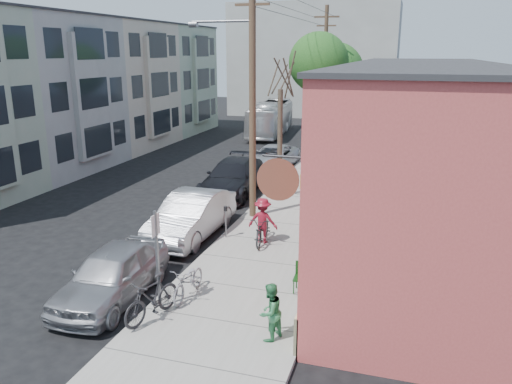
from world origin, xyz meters
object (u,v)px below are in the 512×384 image
(sign_post, at_px, (157,250))
(car_1, at_px, (191,216))
(utility_pole_near, at_px, (251,92))
(tree_bare, at_px, (280,144))
(patron_grey, at_px, (314,233))
(cyclist, at_px, (263,221))
(parking_meter_near, at_px, (226,217))
(patio_chair_a, at_px, (302,278))
(parked_bike_a, at_px, (152,298))
(parked_bike_b, at_px, (189,281))
(parking_meter_far, at_px, (277,172))
(car_3, at_px, (273,157))
(bus, at_px, (271,118))
(tree_leafy_mid, at_px, (319,63))
(patio_chair_b, at_px, (312,276))
(tree_leafy_far, at_px, (334,72))
(car_2, at_px, (233,177))
(patron_green, at_px, (270,312))
(car_0, at_px, (112,274))

(sign_post, distance_m, car_1, 5.94)
(utility_pole_near, relative_size, tree_bare, 1.94)
(sign_post, xyz_separation_m, car_1, (-1.55, 5.65, -0.98))
(patron_grey, xyz_separation_m, cyclist, (-2.03, 0.75, 0.01))
(parking_meter_near, relative_size, patio_chair_a, 1.41)
(parked_bike_a, height_order, parked_bike_b, parked_bike_a)
(sign_post, distance_m, patron_grey, 5.90)
(utility_pole_near, xyz_separation_m, patron_grey, (3.39, -3.64, -4.41))
(parking_meter_near, relative_size, parking_meter_far, 1.00)
(sign_post, xyz_separation_m, car_3, (-1.55, 17.87, -1.13))
(sign_post, bearing_deg, car_3, 94.96)
(bus, bearing_deg, tree_leafy_mid, -62.78)
(utility_pole_near, distance_m, cyclist, 5.44)
(sign_post, relative_size, patio_chair_a, 3.18)
(patio_chair_b, xyz_separation_m, bus, (-9.01, 28.22, 0.81))
(parking_meter_near, height_order, tree_bare, tree_bare)
(tree_leafy_far, height_order, patio_chair_b, tree_leafy_far)
(patio_chair_a, height_order, cyclist, cyclist)
(car_3, bearing_deg, parked_bike_b, -81.31)
(car_2, distance_m, car_3, 5.98)
(parking_meter_far, relative_size, cyclist, 0.72)
(parking_meter_far, distance_m, car_1, 7.66)
(sign_post, relative_size, parking_meter_near, 2.26)
(patio_chair_b, xyz_separation_m, patron_green, (-0.48, -2.92, 0.30))
(tree_leafy_mid, distance_m, car_3, 6.93)
(parked_bike_a, xyz_separation_m, bus, (-5.28, 31.10, 0.66))
(patio_chair_b, height_order, car_3, car_3)
(bus, bearing_deg, parking_meter_far, -78.38)
(parked_bike_a, distance_m, bus, 31.55)
(cyclist, relative_size, parked_bike_a, 0.87)
(utility_pole_near, xyz_separation_m, tree_leafy_far, (0.41, 20.06, 0.00))
(parking_meter_near, xyz_separation_m, patio_chair_b, (3.95, -3.33, -0.39))
(car_1, xyz_separation_m, car_2, (-0.50, 6.26, -0.01))
(patron_grey, height_order, parked_bike_a, patron_grey)
(parking_meter_far, xyz_separation_m, patron_grey, (3.53, -8.45, 0.02))
(tree_leafy_mid, xyz_separation_m, cyclist, (0.94, -15.98, -5.28))
(parking_meter_far, height_order, parked_bike_a, parking_meter_far)
(cyclist, bearing_deg, tree_leafy_mid, -86.38)
(cyclist, relative_size, car_0, 0.37)
(utility_pole_near, distance_m, car_1, 5.53)
(car_3, bearing_deg, sign_post, -83.28)
(tree_bare, bearing_deg, car_0, -100.45)
(patio_chair_b, height_order, parked_bike_b, parked_bike_b)
(tree_bare, xyz_separation_m, car_2, (-2.50, 0.31, -1.88))
(car_0, relative_size, car_1, 0.89)
(patio_chair_b, xyz_separation_m, parked_bike_a, (-3.73, -2.88, 0.15))
(patio_chair_b, xyz_separation_m, car_3, (-5.40, 15.64, 0.12))
(sign_post, relative_size, parked_bike_b, 1.54)
(patron_green, bearing_deg, car_1, -118.68)
(parking_meter_far, distance_m, tree_leafy_mid, 9.85)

